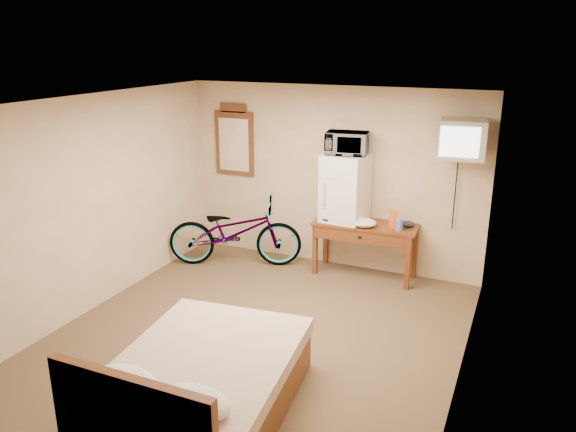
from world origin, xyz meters
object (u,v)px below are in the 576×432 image
(wall_mirror, at_px, (234,141))
(bed, at_px, (201,383))
(crt_television, at_px, (462,139))
(microwave, at_px, (347,143))
(blue_cup, at_px, (400,224))
(desk, at_px, (364,232))
(bicycle, at_px, (235,232))
(mini_fridge, at_px, (345,188))

(wall_mirror, xyz_separation_m, bed, (1.66, -3.66, -1.36))
(crt_television, bearing_deg, microwave, 179.00)
(blue_cup, bearing_deg, desk, 171.30)
(microwave, height_order, crt_television, crt_television)
(microwave, distance_m, crt_television, 1.44)
(desk, distance_m, bicycle, 1.82)
(microwave, bearing_deg, blue_cup, -17.35)
(crt_television, bearing_deg, blue_cup, -171.92)
(crt_television, relative_size, bed, 0.31)
(wall_mirror, xyz_separation_m, bicycle, (0.30, -0.59, -1.17))
(desk, height_order, bicycle, bicycle)
(desk, bearing_deg, mini_fridge, 171.32)
(wall_mirror, relative_size, bicycle, 0.56)
(microwave, bearing_deg, bicycle, -175.01)
(blue_cup, distance_m, wall_mirror, 2.71)
(blue_cup, xyz_separation_m, bicycle, (-2.26, -0.24, -0.34))
(microwave, relative_size, wall_mirror, 0.51)
(blue_cup, xyz_separation_m, wall_mirror, (-2.56, 0.35, 0.84))
(mini_fridge, distance_m, wall_mirror, 1.86)
(microwave, relative_size, blue_cup, 3.45)
(crt_television, relative_size, wall_mirror, 0.60)
(mini_fridge, relative_size, microwave, 1.69)
(microwave, bearing_deg, wall_mirror, 164.10)
(desk, relative_size, bed, 0.69)
(bicycle, bearing_deg, desk, -101.86)
(mini_fridge, xyz_separation_m, bicycle, (-1.49, -0.36, -0.71))
(desk, bearing_deg, microwave, 171.29)
(desk, xyz_separation_m, blue_cup, (0.47, -0.07, 0.20))
(blue_cup, height_order, wall_mirror, wall_mirror)
(crt_television, bearing_deg, bicycle, -173.43)
(microwave, height_order, bicycle, microwave)
(blue_cup, bearing_deg, bed, -105.16)
(mini_fridge, distance_m, bed, 3.55)
(mini_fridge, height_order, bed, mini_fridge)
(mini_fridge, relative_size, crt_television, 1.43)
(desk, relative_size, microwave, 2.62)
(blue_cup, bearing_deg, microwave, 171.30)
(desk, distance_m, crt_television, 1.74)
(mini_fridge, height_order, microwave, microwave)
(blue_cup, xyz_separation_m, crt_television, (0.66, 0.09, 1.12))
(blue_cup, height_order, bicycle, bicycle)
(microwave, bearing_deg, bed, -100.72)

